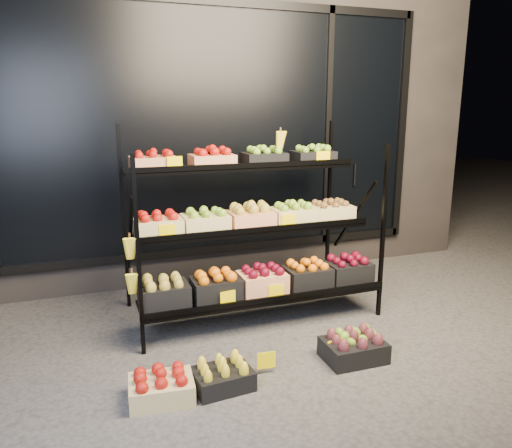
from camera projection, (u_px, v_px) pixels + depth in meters
name	position (u px, v px, depth m)	size (l,w,h in m)	color
ground	(279.00, 342.00, 3.91)	(24.00, 24.00, 0.00)	#514F4C
building	(196.00, 110.00, 5.87)	(6.00, 2.08, 3.50)	#2D2826
display_rack	(251.00, 228.00, 4.27)	(2.18, 1.02, 1.70)	black
tag_floor_a	(266.00, 366.00, 3.44)	(0.13, 0.01, 0.12)	#FFD900
tag_floor_b	(335.00, 353.00, 3.62)	(0.13, 0.01, 0.12)	#FFD900
floor_crate_left	(161.00, 386.00, 3.13)	(0.43, 0.33, 0.20)	#D9C57D
floor_crate_midleft	(222.00, 375.00, 3.26)	(0.40, 0.31, 0.19)	black
floor_crate_midright	(356.00, 342.00, 3.72)	(0.41, 0.34, 0.19)	#D9C57D
floor_crate_right	(354.00, 347.00, 3.63)	(0.44, 0.33, 0.21)	black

